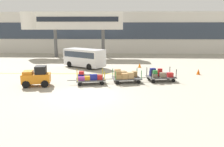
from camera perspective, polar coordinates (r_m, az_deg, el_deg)
The scene contains 11 objects.
ground_plane at distance 15.11m, azimuth -6.97°, elevation -5.65°, with size 120.00×120.00×0.00m, color #A8A08E.
apron_lead_line at distance 22.54m, azimuth -12.08°, elevation -0.03°, with size 14.32×0.20×0.01m, color yellow.
terminal_building at distance 40.28m, azimuth -0.98°, elevation 10.41°, with size 47.78×2.51×7.14m.
jet_bridge at distance 35.20m, azimuth -11.27°, elevation 12.99°, with size 15.49×3.00×6.78m.
baggage_tug at distance 18.20m, azimuth -18.75°, elevation -0.76°, with size 2.28×1.60×1.58m.
baggage_cart_lead at distance 18.06m, azimuth -5.61°, elevation -1.12°, with size 3.09×1.85×1.10m.
baggage_cart_middle at distance 18.45m, azimuth 3.41°, elevation -0.60°, with size 3.09×1.85×1.10m.
baggage_cart_tail at distance 19.37m, azimuth 12.30°, elevation -0.38°, with size 3.09×1.85×1.10m.
shuttle_van at distance 25.58m, azimuth -7.11°, elevation 4.31°, with size 5.07×4.17×2.10m.
safety_cone_near at distance 23.16m, azimuth 21.26°, elevation 0.42°, with size 0.36×0.36×0.55m, color #EA590F.
safety_cone_far at distance 25.56m, azimuth 7.07°, elevation 2.13°, with size 0.36×0.36×0.55m, color orange.
Camera 1 is at (2.45, -14.22, 4.48)m, focal length 35.68 mm.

